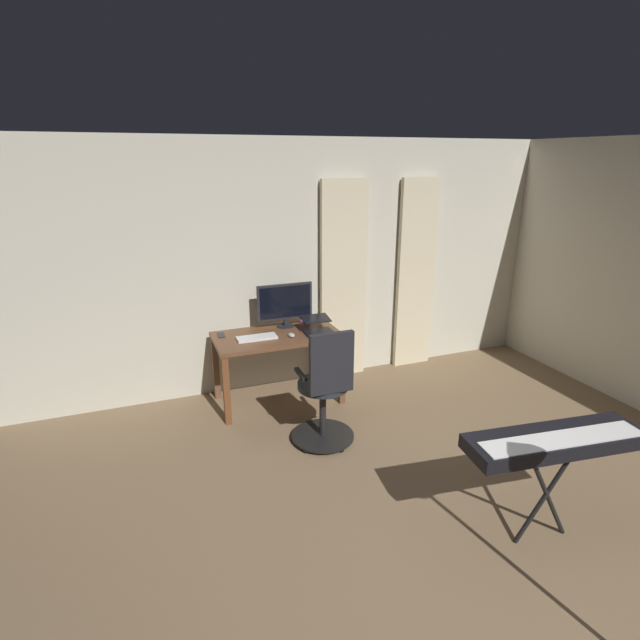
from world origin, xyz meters
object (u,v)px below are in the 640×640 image
at_px(office_chair, 326,392).
at_px(computer_mouse, 291,335).
at_px(computer_keyboard, 257,338).
at_px(cell_phone_face_up, 221,335).
at_px(computer_monitor, 285,303).
at_px(laptop, 318,327).
at_px(mug_tea, 306,319).
at_px(desk, 278,344).
at_px(piano_keyboard, 555,443).

bearing_deg(office_chair, computer_mouse, 93.34).
height_order(computer_keyboard, cell_phone_face_up, computer_keyboard).
distance_m(computer_monitor, computer_mouse, 0.40).
bearing_deg(laptop, office_chair, 75.75).
bearing_deg(office_chair, mug_tea, 79.13).
xyz_separation_m(desk, computer_monitor, (-0.15, -0.21, 0.36)).
relative_size(computer_keyboard, computer_mouse, 3.89).
height_order(computer_monitor, computer_mouse, computer_monitor).
relative_size(laptop, computer_mouse, 3.21).
bearing_deg(office_chair, cell_phone_face_up, 122.19).
distance_m(computer_mouse, cell_phone_face_up, 0.70).
bearing_deg(cell_phone_face_up, desk, 166.61).
distance_m(computer_monitor, mug_tea, 0.32).
relative_size(desk, laptop, 3.90).
height_order(office_chair, mug_tea, office_chair).
xyz_separation_m(computer_monitor, computer_mouse, (0.04, 0.32, -0.24)).
xyz_separation_m(desk, laptop, (-0.40, 0.07, 0.16)).
height_order(office_chair, laptop, office_chair).
height_order(computer_monitor, cell_phone_face_up, computer_monitor).
distance_m(computer_keyboard, laptop, 0.63).
bearing_deg(computer_mouse, mug_tea, -128.28).
bearing_deg(desk, computer_keyboard, 11.91).
height_order(desk, computer_keyboard, computer_keyboard).
xyz_separation_m(desk, cell_phone_face_up, (0.53, -0.17, 0.11)).
bearing_deg(office_chair, piano_keyboard, -59.10).
xyz_separation_m(office_chair, cell_phone_face_up, (0.67, -1.11, 0.23)).
xyz_separation_m(office_chair, laptop, (-0.25, -0.86, 0.28)).
bearing_deg(cell_phone_face_up, mug_tea, -171.01).
distance_m(office_chair, piano_keyboard, 1.83).
xyz_separation_m(office_chair, mug_tea, (-0.24, -1.17, 0.27)).
xyz_separation_m(desk, mug_tea, (-0.39, -0.24, 0.15)).
height_order(cell_phone_face_up, piano_keyboard, piano_keyboard).
distance_m(computer_mouse, mug_tea, 0.45).
bearing_deg(desk, piano_keyboard, 112.88).
xyz_separation_m(mug_tea, piano_keyboard, (-0.67, 2.75, -0.05)).
bearing_deg(computer_keyboard, computer_monitor, -145.63).
relative_size(computer_keyboard, laptop, 1.21).
bearing_deg(laptop, computer_keyboard, -0.22).
relative_size(desk, computer_keyboard, 3.22).
bearing_deg(computer_keyboard, laptop, 177.60).
relative_size(computer_keyboard, piano_keyboard, 0.33).
height_order(desk, laptop, laptop).
xyz_separation_m(computer_monitor, cell_phone_face_up, (0.68, 0.03, -0.25)).
bearing_deg(computer_keyboard, mug_tea, -154.95).
distance_m(computer_monitor, piano_keyboard, 2.87).
xyz_separation_m(desk, piano_keyboard, (-1.06, 2.51, 0.10)).
height_order(computer_keyboard, piano_keyboard, piano_keyboard).
xyz_separation_m(computer_monitor, mug_tea, (-0.24, -0.03, -0.21)).
relative_size(laptop, piano_keyboard, 0.27).
distance_m(desk, mug_tea, 0.48).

